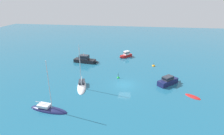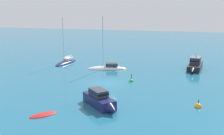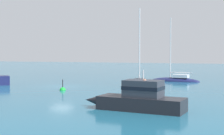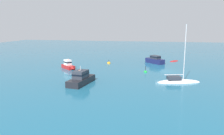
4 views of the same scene
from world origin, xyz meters
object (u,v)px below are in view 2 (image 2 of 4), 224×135
at_px(cabin_cruiser_1, 195,65).
at_px(channel_buoy, 198,107).
at_px(mooring_buoy, 131,81).
at_px(ketch, 107,68).
at_px(yacht, 66,63).
at_px(cabin_cruiser, 100,100).
at_px(rib, 43,115).

relative_size(cabin_cruiser_1, channel_buoy, 5.99).
bearing_deg(mooring_buoy, cabin_cruiser_1, -131.39).
distance_m(ketch, yacht, 9.20).
bearing_deg(cabin_cruiser, cabin_cruiser_1, 108.84).
height_order(ketch, mooring_buoy, ketch).
height_order(cabin_cruiser, mooring_buoy, cabin_cruiser).
xyz_separation_m(rib, cabin_cruiser_1, (-15.23, -24.69, 0.79)).
bearing_deg(mooring_buoy, ketch, -51.41).
bearing_deg(rib, cabin_cruiser_1, 7.88).
height_order(ketch, yacht, ketch).
relative_size(ketch, yacht, 1.04).
distance_m(rib, mooring_buoy, 15.73).
height_order(cabin_cruiser_1, mooring_buoy, cabin_cruiser_1).
relative_size(channel_buoy, mooring_buoy, 0.87).
bearing_deg(cabin_cruiser_1, cabin_cruiser, -18.68).
distance_m(cabin_cruiser, cabin_cruiser_1, 23.40).
bearing_deg(rib, yacht, 57.92).
bearing_deg(channel_buoy, cabin_cruiser, 13.69).
relative_size(rib, cabin_cruiser_1, 0.41).
bearing_deg(ketch, cabin_cruiser_1, 178.42).
height_order(channel_buoy, mooring_buoy, mooring_buoy).
relative_size(cabin_cruiser, channel_buoy, 4.14).
bearing_deg(cabin_cruiser_1, rib, -23.94).
bearing_deg(yacht, ketch, 80.14).
bearing_deg(mooring_buoy, yacht, -33.96).
bearing_deg(cabin_cruiser, mooring_buoy, 127.89).
bearing_deg(mooring_buoy, cabin_cruiser, 82.64).
xyz_separation_m(rib, channel_buoy, (-15.07, -6.23, 0.00)).
bearing_deg(rib, mooring_buoy, 16.30).
xyz_separation_m(cabin_cruiser, cabin_cruiser_1, (-10.41, -20.95, 0.04)).
bearing_deg(cabin_cruiser, ketch, 148.19).
relative_size(ketch, cabin_cruiser_1, 1.26).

